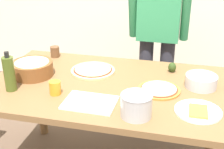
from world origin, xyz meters
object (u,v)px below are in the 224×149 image
object	(u,v)px
olive_oil_bottle	(9,74)
person_cook	(158,29)
cup_orange	(55,88)
pizza_raw_on_board	(93,70)
cup_small_brown	(55,52)
cutting_board_white	(90,103)
dining_table	(110,97)
mixing_bowl_steel	(201,81)
avocado	(172,67)
steel_pot	(136,105)
plate_with_slice	(198,111)
pizza_cooked_on_tray	(159,90)
popcorn_bowl	(32,67)

from	to	relation	value
olive_oil_bottle	person_cook	bearing A→B (deg)	50.44
cup_orange	pizza_raw_on_board	bearing A→B (deg)	72.32
pizza_raw_on_board	cup_small_brown	size ratio (longest dim) A/B	3.69
cup_small_brown	cutting_board_white	distance (m)	0.82
dining_table	person_cook	bearing A→B (deg)	73.65
mixing_bowl_steel	avocado	bearing A→B (deg)	134.76
pizza_raw_on_board	mixing_bowl_steel	distance (m)	0.75
cutting_board_white	avocado	distance (m)	0.72
steel_pot	plate_with_slice	bearing A→B (deg)	19.19
plate_with_slice	cutting_board_white	world-z (taller)	plate_with_slice
mixing_bowl_steel	pizza_raw_on_board	bearing A→B (deg)	174.34
olive_oil_bottle	avocado	xyz separation A→B (m)	(0.96, 0.52, -0.08)
cup_orange	olive_oil_bottle	bearing A→B (deg)	-177.14
mixing_bowl_steel	cup_small_brown	bearing A→B (deg)	166.09
person_cook	pizza_raw_on_board	size ratio (longest dim) A/B	5.17
plate_with_slice	cutting_board_white	xyz separation A→B (m)	(-0.61, -0.05, -0.00)
pizza_cooked_on_tray	avocado	size ratio (longest dim) A/B	3.79
mixing_bowl_steel	cup_orange	world-z (taller)	cup_orange
cutting_board_white	steel_pot	bearing A→B (deg)	-13.67
person_cook	mixing_bowl_steel	distance (m)	0.75
pizza_cooked_on_tray	popcorn_bowl	size ratio (longest dim) A/B	0.95
popcorn_bowl	person_cook	bearing A→B (deg)	43.73
pizza_cooked_on_tray	person_cook	bearing A→B (deg)	97.19
person_cook	plate_with_slice	world-z (taller)	person_cook
olive_oil_bottle	cup_orange	xyz separation A→B (m)	(0.29, 0.01, -0.07)
avocado	cup_small_brown	bearing A→B (deg)	175.06
pizza_cooked_on_tray	cup_small_brown	size ratio (longest dim) A/B	3.12
popcorn_bowl	steel_pot	xyz separation A→B (m)	(0.78, -0.35, 0.00)
cup_orange	pizza_cooked_on_tray	bearing A→B (deg)	17.42
person_cook	cup_small_brown	world-z (taller)	person_cook
plate_with_slice	steel_pot	world-z (taller)	steel_pot
cup_orange	cutting_board_white	xyz separation A→B (m)	(0.24, -0.06, -0.04)
pizza_raw_on_board	cup_small_brown	bearing A→B (deg)	151.49
olive_oil_bottle	popcorn_bowl	bearing A→B (deg)	82.40
plate_with_slice	mixing_bowl_steel	distance (m)	0.33
olive_oil_bottle	plate_with_slice	bearing A→B (deg)	-0.11
steel_pot	cutting_board_white	bearing A→B (deg)	166.33
mixing_bowl_steel	cup_small_brown	world-z (taller)	cup_small_brown
popcorn_bowl	cup_orange	bearing A→B (deg)	-40.38
cup_orange	cutting_board_white	bearing A→B (deg)	-14.46
dining_table	person_cook	size ratio (longest dim) A/B	0.99
person_cook	popcorn_bowl	xyz separation A→B (m)	(-0.78, -0.74, -0.12)
mixing_bowl_steel	cutting_board_white	size ratio (longest dim) A/B	0.67
pizza_cooked_on_tray	cup_orange	size ratio (longest dim) A/B	3.12
person_cook	popcorn_bowl	world-z (taller)	person_cook
dining_table	plate_with_slice	distance (m)	0.61
pizza_raw_on_board	pizza_cooked_on_tray	bearing A→B (deg)	-21.48
cup_small_brown	cup_orange	bearing A→B (deg)	-66.92
pizza_cooked_on_tray	cutting_board_white	distance (m)	0.45
popcorn_bowl	olive_oil_bottle	distance (m)	0.24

